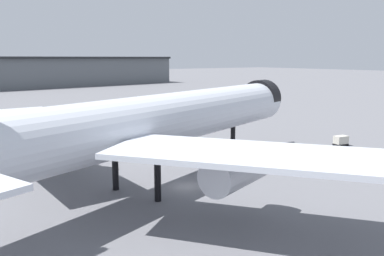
{
  "coord_description": "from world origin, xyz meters",
  "views": [
    {
      "loc": [
        -26.78,
        -39.77,
        15.71
      ],
      "look_at": [
        3.94,
        4.51,
        6.33
      ],
      "focal_mm": 37.89,
      "sensor_mm": 36.0,
      "label": 1
    }
  ],
  "objects_px": {
    "service_truck_front": "(91,125)",
    "traffic_cone_near_nose": "(61,137)",
    "baggage_cart_trailing": "(341,141)",
    "airliner_near_gate": "(149,123)"
  },
  "relations": [
    {
      "from": "airliner_near_gate",
      "to": "baggage_cart_trailing",
      "type": "relative_size",
      "value": 25.26
    },
    {
      "from": "traffic_cone_near_nose",
      "to": "baggage_cart_trailing",
      "type": "bearing_deg",
      "value": -42.44
    },
    {
      "from": "airliner_near_gate",
      "to": "service_truck_front",
      "type": "distance_m",
      "value": 41.76
    },
    {
      "from": "airliner_near_gate",
      "to": "service_truck_front",
      "type": "bearing_deg",
      "value": 59.33
    },
    {
      "from": "service_truck_front",
      "to": "baggage_cart_trailing",
      "type": "xyz_separation_m",
      "value": [
        32.18,
        -38.48,
        -0.61
      ]
    },
    {
      "from": "baggage_cart_trailing",
      "to": "traffic_cone_near_nose",
      "type": "distance_m",
      "value": 53.24
    },
    {
      "from": "airliner_near_gate",
      "to": "service_truck_front",
      "type": "relative_size",
      "value": 11.86
    },
    {
      "from": "service_truck_front",
      "to": "traffic_cone_near_nose",
      "type": "relative_size",
      "value": 9.75
    },
    {
      "from": "airliner_near_gate",
      "to": "service_truck_front",
      "type": "height_order",
      "value": "airliner_near_gate"
    },
    {
      "from": "baggage_cart_trailing",
      "to": "service_truck_front",
      "type": "bearing_deg",
      "value": -41.17
    }
  ]
}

